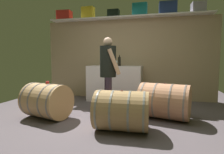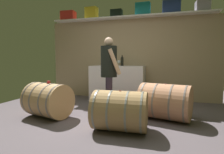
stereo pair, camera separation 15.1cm
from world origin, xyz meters
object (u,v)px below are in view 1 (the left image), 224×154
Objects in this scene: wine_bottle_dark at (119,61)px; tasting_cup at (47,82)px; toolcase_black at (113,14)px; toolcase_red at (64,16)px; toolcase_yellow at (88,13)px; work_cabinet at (115,83)px; winemaker_pouring at (108,67)px; toolcase_navy at (168,8)px; wine_glass at (116,62)px; wine_barrel_far at (164,101)px; wine_barrel_near at (47,101)px; wine_barrel_flank at (122,111)px; toolcase_grey at (198,8)px; toolcase_teal at (140,10)px.

tasting_cup is at bearing -118.22° from wine_bottle_dark.
toolcase_black is 2.72m from tasting_cup.
toolcase_black is (1.46, 0.00, -0.03)m from toolcase_red.
work_cabinet is at bearing -11.02° from toolcase_yellow.
toolcase_navy is at bearing 118.18° from winemaker_pouring.
wine_glass is 0.15× the size of wine_barrel_far.
wine_barrel_near is at bearing -116.62° from work_cabinet.
wine_bottle_dark reaches higher than work_cabinet.
toolcase_red is at bearing 171.96° from work_cabinet.
wine_barrel_flank is (-0.65, -0.76, -0.02)m from wine_barrel_far.
winemaker_pouring is at bearing -83.34° from work_cabinet.
toolcase_red reaches higher than wine_barrel_far.
work_cabinet is at bearing -86.44° from wine_glass.
tasting_cup reaches higher than wine_barrel_far.
toolcase_red reaches higher than wine_bottle_dark.
wine_glass is 0.10× the size of winemaker_pouring.
wine_barrel_far is at bearing -95.35° from toolcase_navy.
toolcase_black is 0.37× the size of wine_barrel_flank.
winemaker_pouring is (-1.89, -1.44, -1.41)m from toolcase_grey.
toolcase_grey is (3.58, 0.00, -0.01)m from toolcase_red.
work_cabinet is at bearing -161.70° from wine_bottle_dark.
tasting_cup is (-2.90, -2.01, -1.68)m from toolcase_grey.
toolcase_teal is 0.40× the size of wine_barrel_near.
toolcase_yellow is at bearing 119.76° from wine_barrel_flank.
toolcase_red reaches higher than wine_barrel_flank.
tasting_cup is (0.03, -0.00, 0.35)m from wine_barrel_near.
toolcase_teal reaches higher than toolcase_black.
wine_barrel_flank is at bearing -74.34° from work_cabinet.
wine_barrel_near is (-2.93, -2.01, -2.03)m from toolcase_grey.
toolcase_navy is 0.71m from toolcase_grey.
toolcase_grey is at bearing 56.08° from wine_barrel_flank.
toolcase_grey is 0.20× the size of winemaker_pouring.
toolcase_navy is 0.43× the size of wine_barrel_far.
wine_bottle_dark is at bearing 18.30° from work_cabinet.
toolcase_yellow is at bearing -177.80° from toolcase_teal.
wine_bottle_dark is at bearing 61.78° from tasting_cup.
toolcase_navy reaches higher than toolcase_black.
toolcase_black is 0.20× the size of winemaker_pouring.
wine_barrel_flank is at bearing -110.05° from toolcase_navy.
wine_glass is at bearing 130.03° from wine_bottle_dark.
wine_barrel_near is at bearing -153.11° from wine_barrel_far.
wine_glass reaches higher than wine_barrel_flank.
wine_glass is at bearing -3.37° from toolcase_red.
winemaker_pouring is (0.15, -1.41, -0.09)m from wine_glass.
wine_barrel_far is (1.13, -1.35, -0.73)m from wine_bottle_dark.
wine_barrel_far is (2.79, -1.54, -2.03)m from toolcase_red.
winemaker_pouring is (0.14, -1.22, 0.48)m from work_cabinet.
wine_glass is (-2.04, -0.04, -1.32)m from toolcase_grey.
work_cabinet is 9.39× the size of wine_glass.
toolcase_black is 1.88m from work_cabinet.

